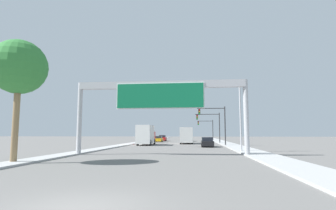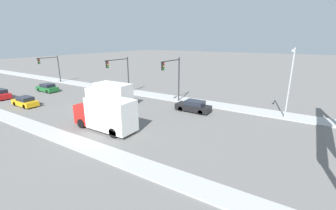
{
  "view_description": "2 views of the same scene",
  "coord_description": "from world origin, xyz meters",
  "px_view_note": "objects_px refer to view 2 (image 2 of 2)",
  "views": [
    {
      "loc": [
        3.32,
        -7.32,
        2.14
      ],
      "look_at": [
        0.0,
        25.57,
        5.67
      ],
      "focal_mm": 28.0,
      "sensor_mm": 36.0,
      "label": 1
    },
    {
      "loc": [
        -20.41,
        21.74,
        9.13
      ],
      "look_at": [
        -1.12,
        33.87,
        2.47
      ],
      "focal_mm": 24.0,
      "sensor_mm": 36.0,
      "label": 2
    }
  ],
  "objects_px": {
    "traffic_light_mid_block": "(121,70)",
    "truck_box_secondary": "(110,94)",
    "truck_box_primary": "(106,114)",
    "traffic_light_near_intersection": "(174,73)",
    "traffic_light_far_intersection": "(52,65)",
    "street_lamp_right": "(290,79)",
    "car_near_right": "(194,106)",
    "car_near_center": "(25,102)",
    "car_far_right": "(47,88)"
  },
  "relations": [
    {
      "from": "traffic_light_mid_block",
      "to": "street_lamp_right",
      "type": "height_order",
      "value": "street_lamp_right"
    },
    {
      "from": "car_near_right",
      "to": "car_near_center",
      "type": "relative_size",
      "value": 1.08
    },
    {
      "from": "truck_box_secondary",
      "to": "traffic_light_far_intersection",
      "type": "height_order",
      "value": "traffic_light_far_intersection"
    },
    {
      "from": "traffic_light_far_intersection",
      "to": "street_lamp_right",
      "type": "distance_m",
      "value": 44.59
    },
    {
      "from": "car_near_right",
      "to": "traffic_light_far_intersection",
      "type": "height_order",
      "value": "traffic_light_far_intersection"
    },
    {
      "from": "truck_box_primary",
      "to": "traffic_light_far_intersection",
      "type": "bearing_deg",
      "value": 67.24
    },
    {
      "from": "car_near_center",
      "to": "street_lamp_right",
      "type": "xyz_separation_m",
      "value": [
        13.56,
        -31.8,
        4.22
      ]
    },
    {
      "from": "car_near_right",
      "to": "car_far_right",
      "type": "bearing_deg",
      "value": 97.21
    },
    {
      "from": "car_far_right",
      "to": "traffic_light_near_intersection",
      "type": "xyz_separation_m",
      "value": [
        5.28,
        -23.58,
        3.8
      ]
    },
    {
      "from": "traffic_light_near_intersection",
      "to": "street_lamp_right",
      "type": "bearing_deg",
      "value": -84.98
    },
    {
      "from": "car_far_right",
      "to": "truck_box_primary",
      "type": "bearing_deg",
      "value": -107.06
    },
    {
      "from": "traffic_light_mid_block",
      "to": "truck_box_secondary",
      "type": "bearing_deg",
      "value": -154.62
    },
    {
      "from": "traffic_light_near_intersection",
      "to": "traffic_light_far_intersection",
      "type": "distance_m",
      "value": 30.0
    },
    {
      "from": "truck_box_primary",
      "to": "street_lamp_right",
      "type": "distance_m",
      "value": 20.71
    },
    {
      "from": "car_near_right",
      "to": "traffic_light_far_intersection",
      "type": "distance_m",
      "value": 34.28
    },
    {
      "from": "street_lamp_right",
      "to": "car_far_right",
      "type": "bearing_deg",
      "value": 99.75
    },
    {
      "from": "truck_box_primary",
      "to": "traffic_light_mid_block",
      "type": "bearing_deg",
      "value": 37.26
    },
    {
      "from": "truck_box_primary",
      "to": "truck_box_secondary",
      "type": "distance_m",
      "value": 9.76
    },
    {
      "from": "traffic_light_mid_block",
      "to": "truck_box_primary",
      "type": "bearing_deg",
      "value": -142.74
    },
    {
      "from": "traffic_light_far_intersection",
      "to": "car_near_right",
      "type": "bearing_deg",
      "value": -92.95
    },
    {
      "from": "car_near_center",
      "to": "truck_box_secondary",
      "type": "relative_size",
      "value": 0.57
    },
    {
      "from": "truck_box_secondary",
      "to": "traffic_light_far_intersection",
      "type": "xyz_separation_m",
      "value": [
        5.26,
        22.43,
        2.31
      ]
    },
    {
      "from": "truck_box_secondary",
      "to": "street_lamp_right",
      "type": "height_order",
      "value": "street_lamp_right"
    },
    {
      "from": "car_near_right",
      "to": "street_lamp_right",
      "type": "xyz_separation_m",
      "value": [
        3.06,
        -10.48,
        4.18
      ]
    },
    {
      "from": "truck_box_primary",
      "to": "traffic_light_mid_block",
      "type": "distance_m",
      "value": 15.45
    },
    {
      "from": "truck_box_secondary",
      "to": "traffic_light_near_intersection",
      "type": "xyz_separation_m",
      "value": [
        5.28,
        -7.57,
        2.86
      ]
    },
    {
      "from": "car_far_right",
      "to": "car_near_right",
      "type": "bearing_deg",
      "value": -82.79
    },
    {
      "from": "truck_box_secondary",
      "to": "street_lamp_right",
      "type": "distance_m",
      "value": 23.31
    },
    {
      "from": "car_near_right",
      "to": "truck_box_primary",
      "type": "relative_size",
      "value": 0.64
    },
    {
      "from": "truck_box_secondary",
      "to": "truck_box_primary",
      "type": "bearing_deg",
      "value": -135.86
    },
    {
      "from": "car_near_right",
      "to": "truck_box_secondary",
      "type": "bearing_deg",
      "value": 106.72
    },
    {
      "from": "car_near_center",
      "to": "traffic_light_far_intersection",
      "type": "height_order",
      "value": "traffic_light_far_intersection"
    },
    {
      "from": "street_lamp_right",
      "to": "traffic_light_far_intersection",
      "type": "bearing_deg",
      "value": 91.67
    },
    {
      "from": "traffic_light_far_intersection",
      "to": "car_far_right",
      "type": "bearing_deg",
      "value": -129.33
    },
    {
      "from": "traffic_light_mid_block",
      "to": "street_lamp_right",
      "type": "bearing_deg",
      "value": -86.67
    },
    {
      "from": "truck_box_primary",
      "to": "traffic_light_mid_block",
      "type": "height_order",
      "value": "traffic_light_mid_block"
    },
    {
      "from": "traffic_light_mid_block",
      "to": "car_near_center",
      "type": "bearing_deg",
      "value": 149.17
    },
    {
      "from": "car_near_center",
      "to": "traffic_light_near_intersection",
      "type": "bearing_deg",
      "value": -54.54
    },
    {
      "from": "car_near_center",
      "to": "traffic_light_far_intersection",
      "type": "distance_m",
      "value": 18.0
    },
    {
      "from": "car_far_right",
      "to": "truck_box_secondary",
      "type": "bearing_deg",
      "value": -90.0
    },
    {
      "from": "car_far_right",
      "to": "street_lamp_right",
      "type": "xyz_separation_m",
      "value": [
        6.56,
        -38.15,
        4.19
      ]
    },
    {
      "from": "truck_box_primary",
      "to": "car_near_right",
      "type": "bearing_deg",
      "value": -24.83
    },
    {
      "from": "car_near_right",
      "to": "car_near_center",
      "type": "xyz_separation_m",
      "value": [
        -10.5,
        21.32,
        -0.04
      ]
    },
    {
      "from": "car_far_right",
      "to": "street_lamp_right",
      "type": "distance_m",
      "value": 38.93
    },
    {
      "from": "truck_box_primary",
      "to": "truck_box_secondary",
      "type": "relative_size",
      "value": 0.96
    },
    {
      "from": "car_far_right",
      "to": "street_lamp_right",
      "type": "relative_size",
      "value": 0.53
    },
    {
      "from": "car_far_right",
      "to": "traffic_light_mid_block",
      "type": "distance_m",
      "value": 14.96
    },
    {
      "from": "truck_box_primary",
      "to": "traffic_light_near_intersection",
      "type": "relative_size",
      "value": 1.07
    },
    {
      "from": "car_near_center",
      "to": "truck_box_secondary",
      "type": "height_order",
      "value": "truck_box_secondary"
    },
    {
      "from": "car_near_right",
      "to": "traffic_light_mid_block",
      "type": "relative_size",
      "value": 0.72
    }
  ]
}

